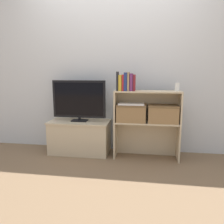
% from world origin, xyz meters
% --- Properties ---
extents(ground_plane, '(16.00, 16.00, 0.00)m').
position_xyz_m(ground_plane, '(0.00, 0.00, 0.00)').
color(ground_plane, brown).
extents(wall_back, '(10.00, 0.05, 2.40)m').
position_xyz_m(wall_back, '(0.00, 0.45, 1.20)').
color(wall_back, silver).
rests_on(wall_back, ground_plane).
extents(tv_stand, '(0.85, 0.44, 0.46)m').
position_xyz_m(tv_stand, '(-0.48, 0.21, 0.23)').
color(tv_stand, '#CCB793').
rests_on(tv_stand, ground_plane).
extents(tv, '(0.75, 0.14, 0.57)m').
position_xyz_m(tv, '(-0.48, 0.21, 0.77)').
color(tv, black).
rests_on(tv, tv_stand).
extents(bookshelf_lower_tier, '(0.85, 0.28, 0.50)m').
position_xyz_m(bookshelf_lower_tier, '(0.46, 0.20, 0.31)').
color(bookshelf_lower_tier, '#CCB793').
rests_on(bookshelf_lower_tier, ground_plane).
extents(bookshelf_upper_tier, '(0.85, 0.28, 0.41)m').
position_xyz_m(bookshelf_upper_tier, '(0.46, 0.19, 0.76)').
color(bookshelf_upper_tier, '#CCB793').
rests_on(bookshelf_upper_tier, bookshelf_lower_tier).
extents(book_charcoal, '(0.02, 0.13, 0.24)m').
position_xyz_m(book_charcoal, '(0.08, 0.10, 1.03)').
color(book_charcoal, '#232328').
rests_on(book_charcoal, bookshelf_upper_tier).
extents(book_mustard, '(0.04, 0.14, 0.20)m').
position_xyz_m(book_mustard, '(0.12, 0.10, 1.01)').
color(book_mustard, gold).
rests_on(book_mustard, bookshelf_upper_tier).
extents(book_crimson, '(0.02, 0.14, 0.20)m').
position_xyz_m(book_crimson, '(0.15, 0.10, 1.01)').
color(book_crimson, '#B22328').
rests_on(book_crimson, bookshelf_upper_tier).
extents(book_navy, '(0.04, 0.14, 0.23)m').
position_xyz_m(book_navy, '(0.18, 0.10, 1.02)').
color(book_navy, navy).
rests_on(book_navy, bookshelf_upper_tier).
extents(book_tan, '(0.02, 0.13, 0.24)m').
position_xyz_m(book_tan, '(0.22, 0.10, 1.03)').
color(book_tan, tan).
rests_on(book_tan, bookshelf_upper_tier).
extents(book_plum, '(0.04, 0.13, 0.22)m').
position_xyz_m(book_plum, '(0.26, 0.10, 1.02)').
color(book_plum, '#6B2D66').
rests_on(book_plum, bookshelf_upper_tier).
extents(book_maroon, '(0.03, 0.13, 0.21)m').
position_xyz_m(book_maroon, '(0.29, 0.10, 1.01)').
color(book_maroon, maroon).
rests_on(book_maroon, bookshelf_upper_tier).
extents(baby_monitor, '(0.05, 0.03, 0.13)m').
position_xyz_m(baby_monitor, '(0.83, 0.14, 0.96)').
color(baby_monitor, white).
rests_on(baby_monitor, bookshelf_upper_tier).
extents(storage_basket_left, '(0.39, 0.25, 0.23)m').
position_xyz_m(storage_basket_left, '(0.26, 0.12, 0.62)').
color(storage_basket_left, '#937047').
rests_on(storage_basket_left, bookshelf_lower_tier).
extents(storage_basket_right, '(0.39, 0.25, 0.23)m').
position_xyz_m(storage_basket_right, '(0.67, 0.12, 0.62)').
color(storage_basket_right, '#937047').
rests_on(storage_basket_right, bookshelf_lower_tier).
extents(laptop, '(0.33, 0.23, 0.02)m').
position_xyz_m(laptop, '(0.26, 0.12, 0.74)').
color(laptop, white).
rests_on(laptop, storage_basket_left).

